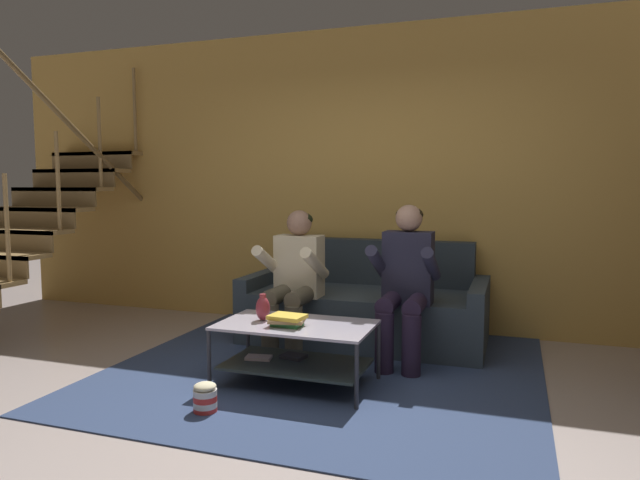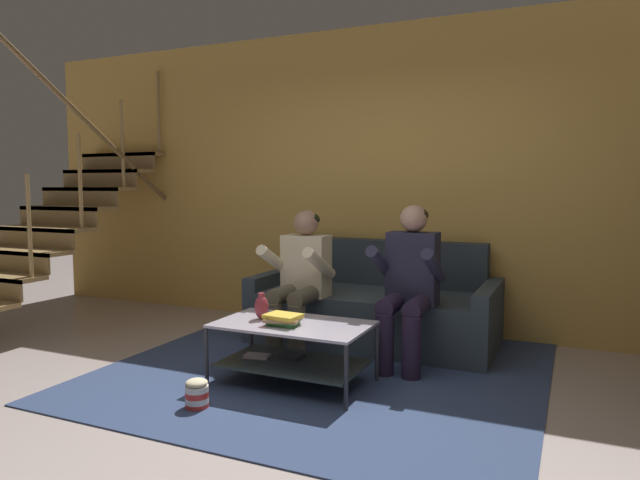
# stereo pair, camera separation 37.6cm
# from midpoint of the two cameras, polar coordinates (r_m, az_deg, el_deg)

# --- Properties ---
(ground) EXTENTS (16.80, 16.80, 0.00)m
(ground) POSITION_cam_midpoint_polar(r_m,az_deg,el_deg) (3.54, -1.92, -17.56)
(ground) COLOR #AF9F9A
(back_partition) EXTENTS (8.40, 0.12, 2.90)m
(back_partition) POSITION_cam_midpoint_polar(r_m,az_deg,el_deg) (5.58, 9.32, 6.03)
(back_partition) COLOR gold
(back_partition) RESTS_ON ground
(staircase_run) EXTENTS (1.07, 2.88, 2.88)m
(staircase_run) POSITION_cam_midpoint_polar(r_m,az_deg,el_deg) (6.26, -23.34, 2.30)
(staircase_run) COLOR #9F7E4C
(staircase_run) RESTS_ON ground
(couch) EXTENTS (2.09, 0.98, 0.88)m
(couch) POSITION_cam_midpoint_polar(r_m,az_deg,el_deg) (5.14, 7.66, -6.89)
(couch) COLOR #323E48
(couch) RESTS_ON ground
(person_seated_left) EXTENTS (0.50, 0.58, 1.18)m
(person_seated_left) POSITION_cam_midpoint_polar(r_m,az_deg,el_deg) (4.69, 0.29, -3.53)
(person_seated_left) COLOR brown
(person_seated_left) RESTS_ON ground
(person_seated_right) EXTENTS (0.50, 0.58, 1.24)m
(person_seated_right) POSITION_cam_midpoint_polar(r_m,az_deg,el_deg) (4.41, 11.32, -3.88)
(person_seated_right) COLOR #271C32
(person_seated_right) RESTS_ON ground
(coffee_table) EXTENTS (1.06, 0.62, 0.44)m
(coffee_table) POSITION_cam_midpoint_polar(r_m,az_deg,el_deg) (4.01, -0.08, -10.33)
(coffee_table) COLOR #BAB3C6
(coffee_table) RESTS_ON ground
(area_rug) EXTENTS (3.13, 3.25, 0.01)m
(area_rug) POSITION_cam_midpoint_polar(r_m,az_deg,el_deg) (4.53, 3.73, -12.31)
(area_rug) COLOR navy
(area_rug) RESTS_ON ground
(vase) EXTENTS (0.10, 0.10, 0.19)m
(vase) POSITION_cam_midpoint_polar(r_m,az_deg,el_deg) (4.08, -3.24, -6.71)
(vase) COLOR maroon
(vase) RESTS_ON coffee_table
(book_stack) EXTENTS (0.26, 0.21, 0.08)m
(book_stack) POSITION_cam_midpoint_polar(r_m,az_deg,el_deg) (3.90, -0.96, -7.95)
(book_stack) COLOR #368745
(book_stack) RESTS_ON coffee_table
(popcorn_tub) EXTENTS (0.15, 0.15, 0.19)m
(popcorn_tub) POSITION_cam_midpoint_polar(r_m,az_deg,el_deg) (3.71, -9.31, -14.97)
(popcorn_tub) COLOR red
(popcorn_tub) RESTS_ON ground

